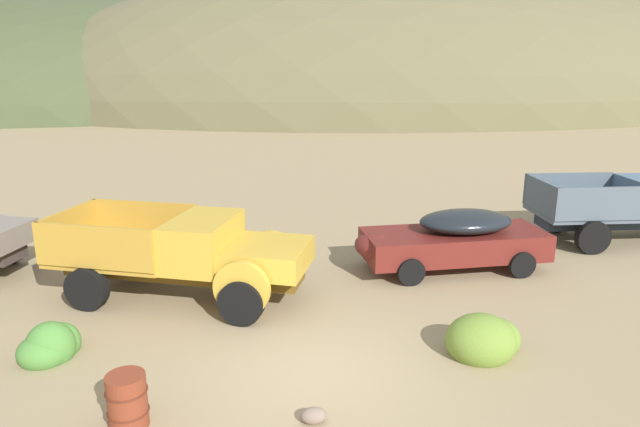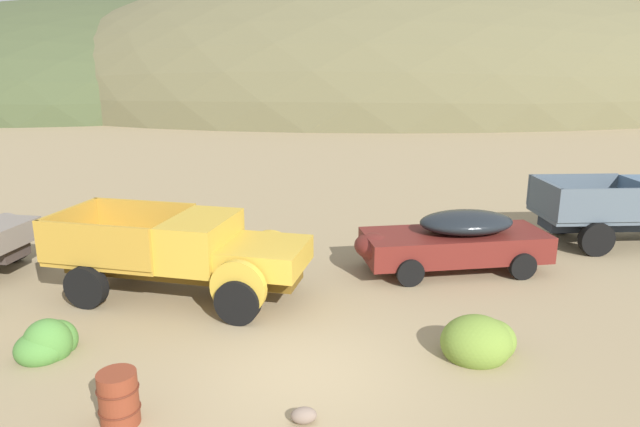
{
  "view_description": "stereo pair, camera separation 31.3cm",
  "coord_description": "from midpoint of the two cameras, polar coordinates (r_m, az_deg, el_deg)",
  "views": [
    {
      "loc": [
        -1.09,
        -8.72,
        5.26
      ],
      "look_at": [
        0.81,
        5.31,
        1.45
      ],
      "focal_mm": 31.8,
      "sensor_mm": 36.0,
      "label": 1
    },
    {
      "loc": [
        -0.78,
        -8.76,
        5.26
      ],
      "look_at": [
        0.81,
        5.31,
        1.45
      ],
      "focal_mm": 31.8,
      "sensor_mm": 36.0,
      "label": 2
    }
  ],
  "objects": [
    {
      "name": "hill_distant",
      "position": [
        74.92,
        7.48,
        10.9
      ],
      "size": [
        89.75,
        62.11,
        32.36
      ],
      "primitive_type": "ellipsoid",
      "color": "brown",
      "rests_on": "ground"
    },
    {
      "name": "truck_faded_yellow",
      "position": [
        13.19,
        -11.66,
        -4.05
      ],
      "size": [
        6.16,
        4.02,
        1.91
      ],
      "rotation": [
        0.0,
        0.0,
        -0.34
      ],
      "color": "brown",
      "rests_on": "ground"
    },
    {
      "name": "oil_drum_spare",
      "position": [
        9.3,
        -18.66,
        -17.21
      ],
      "size": [
        0.62,
        0.62,
        0.84
      ],
      "color": "brown",
      "rests_on": "ground"
    },
    {
      "name": "rock_small",
      "position": [
        9.05,
        -0.6,
        -19.66
      ],
      "size": [
        0.4,
        0.29,
        0.24
      ],
      "primitive_type": "ellipsoid",
      "color": "#7D695B",
      "rests_on": "ground"
    },
    {
      "name": "ground_plane",
      "position": [
        10.25,
        -0.3,
        -15.85
      ],
      "size": [
        300.0,
        300.0,
        0.0
      ],
      "primitive_type": "plane",
      "color": "#998460"
    },
    {
      "name": "hill_far_right",
      "position": [
        94.75,
        -18.63,
        11.11
      ],
      "size": [
        72.05,
        87.09,
        27.84
      ],
      "primitive_type": "ellipsoid",
      "color": "#424C2D",
      "rests_on": "ground"
    },
    {
      "name": "bush_front_left",
      "position": [
        11.15,
        16.64,
        -12.29
      ],
      "size": [
        1.47,
        1.18,
        1.0
      ],
      "color": "olive",
      "rests_on": "ground"
    },
    {
      "name": "bush_lone_scrub",
      "position": [
        11.79,
        -25.01,
        -11.82
      ],
      "size": [
        1.04,
        1.04,
        0.92
      ],
      "color": "#4C8438",
      "rests_on": "ground"
    },
    {
      "name": "car_oxblood",
      "position": [
        14.99,
        13.48,
        -2.63
      ],
      "size": [
        5.03,
        2.1,
        1.57
      ],
      "rotation": [
        0.0,
        0.0,
        3.18
      ],
      "color": "maroon",
      "rests_on": "ground"
    }
  ]
}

